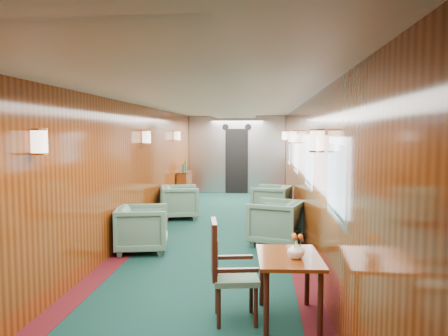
# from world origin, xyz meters

# --- Properties ---
(room) EXTENTS (12.00, 12.10, 2.40)m
(room) POSITION_xyz_m (0.00, 0.00, 1.63)
(room) COLOR #0E342B
(room) RESTS_ON ground
(bulkhead) EXTENTS (2.98, 0.17, 2.39)m
(bulkhead) POSITION_xyz_m (0.00, 5.91, 1.18)
(bulkhead) COLOR #ADB0B4
(bulkhead) RESTS_ON ground
(windows_right) EXTENTS (0.02, 8.60, 0.80)m
(windows_right) POSITION_xyz_m (1.49, 0.25, 1.45)
(windows_right) COLOR silver
(windows_right) RESTS_ON ground
(wall_sconces) EXTENTS (2.97, 7.97, 0.25)m
(wall_sconces) POSITION_xyz_m (0.00, 0.57, 1.79)
(wall_sconces) COLOR #F8E2C1
(wall_sconces) RESTS_ON ground
(dining_table) EXTENTS (0.67, 0.92, 0.66)m
(dining_table) POSITION_xyz_m (1.07, -3.32, 0.56)
(dining_table) COLOR #72320F
(dining_table) RESTS_ON ground
(side_chair) EXTENTS (0.52, 0.54, 1.02)m
(side_chair) POSITION_xyz_m (0.44, -3.39, 0.55)
(side_chair) COLOR #204C3D
(side_chair) RESTS_ON ground
(credenza) EXTENTS (0.29, 0.91, 1.09)m
(credenza) POSITION_xyz_m (-1.34, 4.15, 0.42)
(credenza) COLOR #72320F
(credenza) RESTS_ON ground
(flower_vase) EXTENTS (0.22, 0.22, 0.17)m
(flower_vase) POSITION_xyz_m (1.13, -3.41, 0.75)
(flower_vase) COLOR white
(flower_vase) RESTS_ON dining_table
(armchair_left_near) EXTENTS (0.94, 0.92, 0.73)m
(armchair_left_near) POSITION_xyz_m (-1.10, -0.95, 0.37)
(armchair_left_near) COLOR #204C3D
(armchair_left_near) RESTS_ON ground
(armchair_left_far) EXTENTS (0.96, 0.94, 0.73)m
(armchair_left_far) POSITION_xyz_m (-1.00, 1.76, 0.36)
(armchair_left_far) COLOR #204C3D
(armchair_left_far) RESTS_ON ground
(armchair_right_near) EXTENTS (1.04, 1.03, 0.75)m
(armchair_right_near) POSITION_xyz_m (1.02, -0.32, 0.38)
(armchair_right_near) COLOR #204C3D
(armchair_right_near) RESTS_ON ground
(armchair_right_far) EXTENTS (0.97, 0.95, 0.72)m
(armchair_right_far) POSITION_xyz_m (1.00, 2.03, 0.36)
(armchair_right_far) COLOR #204C3D
(armchair_right_far) RESTS_ON ground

